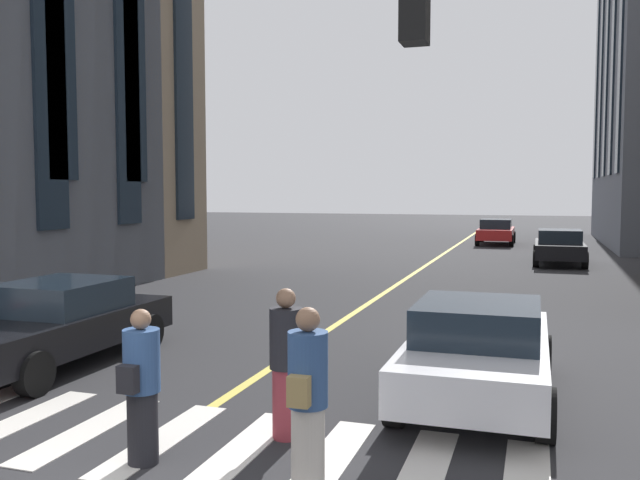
{
  "coord_description": "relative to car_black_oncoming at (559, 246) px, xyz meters",
  "views": [
    {
      "loc": [
        -4.12,
        -4.03,
        2.84
      ],
      "look_at": [
        8.01,
        -0.09,
        1.92
      ],
      "focal_mm": 37.56,
      "sensor_mm": 36.0,
      "label": 1
    }
  ],
  "objects": [
    {
      "name": "pedestrian_near",
      "position": [
        -21.87,
        4.73,
        0.11
      ],
      "size": [
        0.5,
        0.38,
        1.64
      ],
      "color": "black",
      "rests_on": "ground_plane"
    },
    {
      "name": "pedestrian_companion",
      "position": [
        -21.97,
        2.87,
        0.19
      ],
      "size": [
        0.5,
        0.38,
        1.77
      ],
      "color": "beige",
      "rests_on": "ground_plane"
    },
    {
      "name": "lane_centre_line",
      "position": [
        -3.66,
        4.9,
        -0.7
      ],
      "size": [
        80.0,
        0.16,
        0.01
      ],
      "color": "#D8C64C",
      "rests_on": "ground_plane"
    },
    {
      "name": "car_red_parked_a",
      "position": [
        9.54,
        2.95,
        0.0
      ],
      "size": [
        4.4,
        1.95,
        1.37
      ],
      "color": "#B21E1E",
      "rests_on": "ground_plane"
    },
    {
      "name": "traffic_light_mast",
      "position": [
        -20.18,
        0.03,
        3.21
      ],
      "size": [
        0.36,
        4.59,
        5.5
      ],
      "color": "#595B60",
      "rests_on": "ground_plane"
    },
    {
      "name": "pedestrian_far",
      "position": [
        -20.71,
        3.57,
        0.17
      ],
      "size": [
        0.38,
        0.38,
        1.74
      ],
      "color": "maroon",
      "rests_on": "ground_plane"
    },
    {
      "name": "crosswalk_marking",
      "position": [
        -21.21,
        4.9,
        -0.7
      ],
      "size": [
        2.4,
        8.45,
        0.01
      ],
      "color": "silver",
      "rests_on": "ground_plane"
    },
    {
      "name": "car_black_oncoming",
      "position": [
        0.0,
        0.0,
        0.0
      ],
      "size": [
        4.4,
        1.95,
        1.37
      ],
      "color": "black",
      "rests_on": "ground_plane"
    },
    {
      "name": "car_black_trailing",
      "position": [
        -18.82,
        8.33,
        0.0
      ],
      "size": [
        4.4,
        1.95,
        1.37
      ],
      "color": "black",
      "rests_on": "ground_plane"
    },
    {
      "name": "car_white_mid",
      "position": [
        -18.55,
        1.58,
        0.0
      ],
      "size": [
        4.4,
        1.95,
        1.37
      ],
      "color": "silver",
      "rests_on": "ground_plane"
    }
  ]
}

